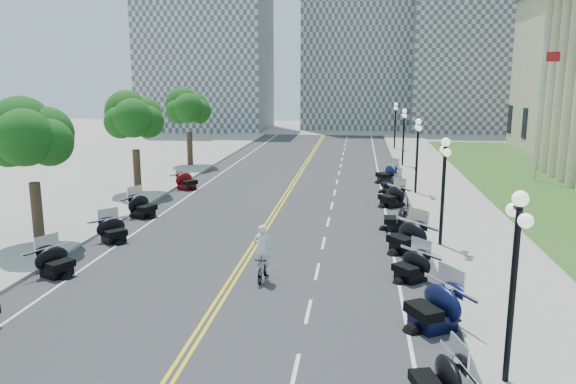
{
  "coord_description": "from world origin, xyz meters",
  "views": [
    {
      "loc": [
        4.74,
        -21.64,
        7.74
      ],
      "look_at": [
        1.23,
        6.15,
        2.0
      ],
      "focal_mm": 35.0,
      "sensor_mm": 36.0,
      "label": 1
    }
  ],
  "objects_px": {
    "motorcycle_n_3": "(437,377)",
    "bicycle": "(263,268)",
    "flagpole": "(540,115)",
    "cyclist_rider": "(262,232)"
  },
  "relations": [
    {
      "from": "motorcycle_n_3",
      "to": "flagpole",
      "type": "bearing_deg",
      "value": 145.61
    },
    {
      "from": "motorcycle_n_3",
      "to": "cyclist_rider",
      "type": "height_order",
      "value": "cyclist_rider"
    },
    {
      "from": "cyclist_rider",
      "to": "flagpole",
      "type": "bearing_deg",
      "value": -125.82
    },
    {
      "from": "motorcycle_n_3",
      "to": "cyclist_rider",
      "type": "distance_m",
      "value": 9.54
    },
    {
      "from": "cyclist_rider",
      "to": "motorcycle_n_3",
      "type": "bearing_deg",
      "value": 126.29
    },
    {
      "from": "bicycle",
      "to": "cyclist_rider",
      "type": "distance_m",
      "value": 1.45
    },
    {
      "from": "motorcycle_n_3",
      "to": "bicycle",
      "type": "height_order",
      "value": "motorcycle_n_3"
    },
    {
      "from": "flagpole",
      "to": "cyclist_rider",
      "type": "distance_m",
      "value": 28.9
    },
    {
      "from": "flagpole",
      "to": "cyclist_rider",
      "type": "relative_size",
      "value": 5.27
    },
    {
      "from": "flagpole",
      "to": "motorcycle_n_3",
      "type": "distance_m",
      "value": 33.19
    }
  ]
}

